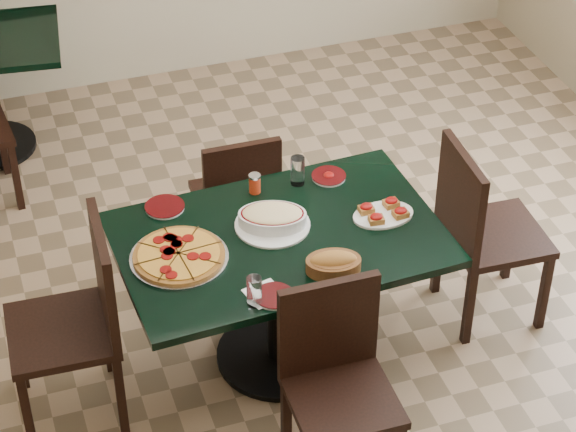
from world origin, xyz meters
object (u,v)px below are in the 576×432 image
object	(u,v)px
bruschetta_platter	(383,212)
main_table	(280,267)
chair_left	(81,313)
bread_basket	(333,263)
pepperoni_pizza	(179,256)
chair_far	(238,196)
lasagna_casserole	(272,218)
chair_right	(480,225)
chair_near	(336,373)

from	to	relation	value
bruschetta_platter	main_table	bearing A→B (deg)	177.45
main_table	chair_left	bearing A→B (deg)	178.60
bread_basket	bruschetta_platter	xyz separation A→B (m)	(0.35, 0.29, -0.02)
chair_left	pepperoni_pizza	size ratio (longest dim) A/B	2.31
main_table	bread_basket	bearing A→B (deg)	-66.95
chair_far	bruschetta_platter	xyz separation A→B (m)	(0.48, -0.73, 0.30)
chair_far	chair_left	size ratio (longest dim) A/B	0.85
chair_far	lasagna_casserole	size ratio (longest dim) A/B	2.37
pepperoni_pizza	main_table	bearing A→B (deg)	1.56
chair_right	main_table	bearing A→B (deg)	92.75
main_table	chair_left	xyz separation A→B (m)	(-0.92, -0.02, -0.00)
bruschetta_platter	pepperoni_pizza	bearing A→B (deg)	179.00
chair_near	pepperoni_pizza	world-z (taller)	chair_near
lasagna_casserole	main_table	bearing A→B (deg)	-65.68
main_table	bruschetta_platter	distance (m)	0.54
chair_far	lasagna_casserole	distance (m)	0.71
pepperoni_pizza	bruschetta_platter	distance (m)	0.96
pepperoni_pizza	bread_basket	xyz separation A→B (m)	(0.61, -0.29, 0.02)
main_table	chair_near	distance (m)	0.67
main_table	chair_left	size ratio (longest dim) A/B	1.48
bread_basket	bruschetta_platter	size ratio (longest dim) A/B	0.93
main_table	chair_far	xyz separation A→B (m)	(0.01, 0.71, -0.10)
chair_near	bruschetta_platter	distance (m)	0.85
chair_right	lasagna_casserole	xyz separation A→B (m)	(-1.02, 0.08, 0.24)
chair_right	bruschetta_platter	xyz separation A→B (m)	(-0.52, -0.02, 0.22)
chair_far	pepperoni_pizza	xyz separation A→B (m)	(-0.48, -0.73, 0.29)
main_table	chair_left	distance (m)	0.92
main_table	pepperoni_pizza	xyz separation A→B (m)	(-0.47, -0.01, 0.20)
chair_left	chair_far	bearing A→B (deg)	130.94
lasagna_casserole	bruschetta_platter	size ratio (longest dim) A/B	1.23
chair_far	bread_basket	world-z (taller)	chair_far
chair_far	chair_left	bearing A→B (deg)	39.11
chair_left	bruschetta_platter	xyz separation A→B (m)	(1.41, 0.01, 0.21)
pepperoni_pizza	chair_right	bearing A→B (deg)	0.63
lasagna_casserole	pepperoni_pizza	bearing A→B (deg)	-149.55
chair_far	chair_near	size ratio (longest dim) A/B	0.92
chair_near	lasagna_casserole	distance (m)	0.80
chair_left	pepperoni_pizza	xyz separation A→B (m)	(0.45, 0.01, 0.20)
main_table	bread_basket	xyz separation A→B (m)	(0.14, -0.30, 0.22)
chair_right	bruschetta_platter	size ratio (longest dim) A/B	3.38
chair_left	bread_basket	bearing A→B (deg)	77.89
chair_right	bruschetta_platter	distance (m)	0.56
lasagna_casserole	chair_right	bearing A→B (deg)	14.78
chair_near	lasagna_casserole	world-z (taller)	chair_near
chair_left	bread_basket	world-z (taller)	chair_left
main_table	bread_basket	distance (m)	0.40
pepperoni_pizza	lasagna_casserole	world-z (taller)	lasagna_casserole
pepperoni_pizza	bread_basket	distance (m)	0.68
chair_near	bruschetta_platter	bearing A→B (deg)	55.26
chair_left	bread_basket	xyz separation A→B (m)	(1.06, -0.28, 0.22)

